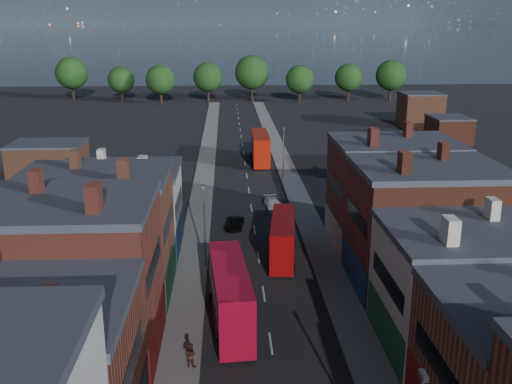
{
  "coord_description": "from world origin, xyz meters",
  "views": [
    {
      "loc": [
        -2.98,
        -20.55,
        22.28
      ],
      "look_at": [
        0.0,
        36.76,
        5.4
      ],
      "focal_mm": 40.0,
      "sensor_mm": 36.0,
      "label": 1
    }
  ],
  "objects": [
    {
      "name": "bus_2",
      "position": [
        2.54,
        72.22,
        2.71
      ],
      "size": [
        2.99,
        11.63,
        5.02
      ],
      "rotation": [
        0.0,
        0.0,
        -0.0
      ],
      "color": "#AE1807",
      "rests_on": "ground"
    },
    {
      "name": "lamp_post_3",
      "position": [
        5.2,
        60.0,
        4.7
      ],
      "size": [
        0.25,
        0.7,
        8.12
      ],
      "color": "slate",
      "rests_on": "ground"
    },
    {
      "name": "pavement_east",
      "position": [
        6.5,
        50.0,
        0.06
      ],
      "size": [
        3.0,
        200.0,
        0.12
      ],
      "primitive_type": "cube",
      "color": "gray",
      "rests_on": "ground"
    },
    {
      "name": "lamp_post_2",
      "position": [
        -5.2,
        30.0,
        4.7
      ],
      "size": [
        0.25,
        0.7,
        8.12
      ],
      "color": "slate",
      "rests_on": "ground"
    },
    {
      "name": "bus_1",
      "position": [
        2.37,
        31.49,
        2.27
      ],
      "size": [
        3.38,
        9.94,
        4.21
      ],
      "rotation": [
        0.0,
        0.0,
        -0.12
      ],
      "color": "#A5090A",
      "rests_on": "ground"
    },
    {
      "name": "car_3",
      "position": [
        2.7,
        47.49,
        0.66
      ],
      "size": [
        2.31,
        4.69,
        1.31
      ],
      "primitive_type": "imported",
      "rotation": [
        0.0,
        0.0,
        0.11
      ],
      "color": "white",
      "rests_on": "ground"
    },
    {
      "name": "pavement_west",
      "position": [
        -6.5,
        50.0,
        0.06
      ],
      "size": [
        3.0,
        200.0,
        0.12
      ],
      "primitive_type": "cube",
      "color": "gray",
      "rests_on": "ground"
    },
    {
      "name": "ped_1",
      "position": [
        -5.65,
        13.23,
        0.98
      ],
      "size": [
        0.95,
        0.76,
        1.72
      ],
      "primitive_type": "imported",
      "rotation": [
        0.0,
        0.0,
        2.73
      ],
      "color": "#45241B",
      "rests_on": "pavement_west"
    },
    {
      "name": "bus_0",
      "position": [
        -2.9,
        18.77,
        2.6
      ],
      "size": [
        3.51,
        11.31,
        4.81
      ],
      "rotation": [
        0.0,
        0.0,
        0.08
      ],
      "color": "#B90A27",
      "rests_on": "ground"
    },
    {
      "name": "car_2",
      "position": [
        -2.25,
        40.69,
        0.56
      ],
      "size": [
        2.36,
        4.27,
        1.13
      ],
      "primitive_type": "imported",
      "rotation": [
        0.0,
        0.0,
        -0.12
      ],
      "color": "black",
      "rests_on": "ground"
    }
  ]
}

